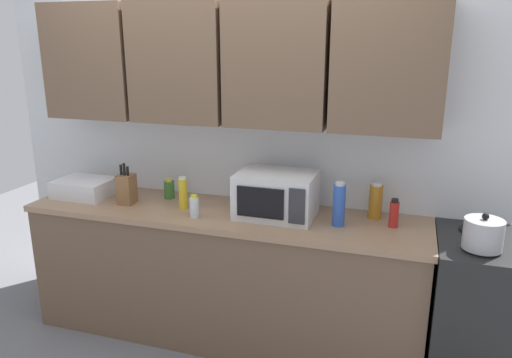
% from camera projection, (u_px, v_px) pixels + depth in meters
% --- Properties ---
extents(wall_back_with_cabinets, '(3.48, 0.38, 2.60)m').
position_uv_depth(wall_back_with_cabinets, '(234.00, 102.00, 3.16)').
color(wall_back_with_cabinets, white).
rests_on(wall_back_with_cabinets, ground_plane).
extents(counter_run, '(2.61, 0.63, 0.90)m').
position_uv_depth(counter_run, '(224.00, 274.00, 3.26)').
color(counter_run, brown).
rests_on(counter_run, ground_plane).
extents(stove_range, '(0.76, 0.64, 0.91)m').
position_uv_depth(stove_range, '(501.00, 317.00, 2.75)').
color(stove_range, black).
rests_on(stove_range, ground_plane).
extents(kettle, '(0.20, 0.20, 0.20)m').
position_uv_depth(kettle, '(483.00, 234.00, 2.52)').
color(kettle, '#B2B2B7').
rests_on(kettle, stove_range).
extents(microwave, '(0.48, 0.37, 0.28)m').
position_uv_depth(microwave, '(276.00, 195.00, 3.01)').
color(microwave, silver).
rests_on(microwave, counter_run).
extents(dish_rack, '(0.38, 0.30, 0.12)m').
position_uv_depth(dish_rack, '(84.00, 188.00, 3.43)').
color(dish_rack, silver).
rests_on(dish_rack, counter_run).
extents(knife_block, '(0.11, 0.13, 0.28)m').
position_uv_depth(knife_block, '(126.00, 189.00, 3.26)').
color(knife_block, brown).
rests_on(knife_block, counter_run).
extents(bottle_clear_tall, '(0.06, 0.06, 0.15)m').
position_uv_depth(bottle_clear_tall, '(194.00, 207.00, 3.01)').
color(bottle_clear_tall, silver).
rests_on(bottle_clear_tall, counter_run).
extents(bottle_amber_vinegar, '(0.08, 0.08, 0.23)m').
position_uv_depth(bottle_amber_vinegar, '(376.00, 201.00, 2.98)').
color(bottle_amber_vinegar, '#AD701E').
rests_on(bottle_amber_vinegar, counter_run).
extents(bottle_blue_cleaner, '(0.07, 0.07, 0.27)m').
position_uv_depth(bottle_blue_cleaner, '(339.00, 205.00, 2.86)').
color(bottle_blue_cleaner, '#2D56B7').
rests_on(bottle_blue_cleaner, counter_run).
extents(bottle_green_oil, '(0.07, 0.07, 0.14)m').
position_uv_depth(bottle_green_oil, '(169.00, 189.00, 3.38)').
color(bottle_green_oil, '#386B2D').
rests_on(bottle_green_oil, counter_run).
extents(bottle_red_sauce, '(0.05, 0.05, 0.17)m').
position_uv_depth(bottle_red_sauce, '(394.00, 214.00, 2.85)').
color(bottle_red_sauce, red).
rests_on(bottle_red_sauce, counter_run).
extents(bottle_yellow_mustard, '(0.06, 0.06, 0.21)m').
position_uv_depth(bottle_yellow_mustard, '(183.00, 193.00, 3.16)').
color(bottle_yellow_mustard, gold).
rests_on(bottle_yellow_mustard, counter_run).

